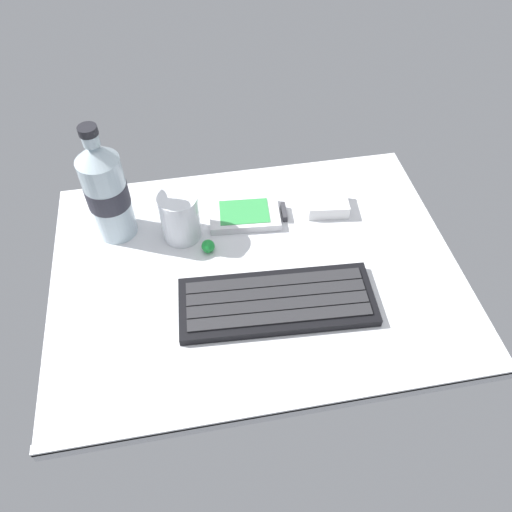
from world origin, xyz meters
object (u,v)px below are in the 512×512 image
at_px(handheld_device, 248,214).
at_px(charger_block, 327,204).
at_px(keyboard, 277,302).
at_px(juice_cup, 180,218).
at_px(water_bottle, 106,191).
at_px(trackball_mouse, 208,246).

relative_size(handheld_device, charger_block, 1.89).
height_order(keyboard, charger_block, charger_block).
relative_size(keyboard, juice_cup, 3.49).
bearing_deg(keyboard, water_bottle, 139.90).
xyz_separation_m(juice_cup, water_bottle, (-0.11, 0.03, 0.05)).
bearing_deg(trackball_mouse, charger_block, 15.80).
distance_m(handheld_device, trackball_mouse, 0.10).
bearing_deg(trackball_mouse, keyboard, -54.65).
height_order(charger_block, trackball_mouse, charger_block).
relative_size(water_bottle, charger_block, 2.97).
distance_m(charger_block, trackball_mouse, 0.22).
height_order(keyboard, trackball_mouse, trackball_mouse).
height_order(juice_cup, charger_block, juice_cup).
bearing_deg(water_bottle, trackball_mouse, -26.46).
bearing_deg(juice_cup, keyboard, -52.92).
xyz_separation_m(keyboard, handheld_device, (-0.01, 0.19, -0.00)).
distance_m(keyboard, trackball_mouse, 0.15).
bearing_deg(handheld_device, trackball_mouse, -139.74).
bearing_deg(charger_block, keyboard, -124.45).
bearing_deg(handheld_device, charger_block, -1.57).
relative_size(handheld_device, trackball_mouse, 6.01).
xyz_separation_m(charger_block, trackball_mouse, (-0.22, -0.06, -0.00)).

